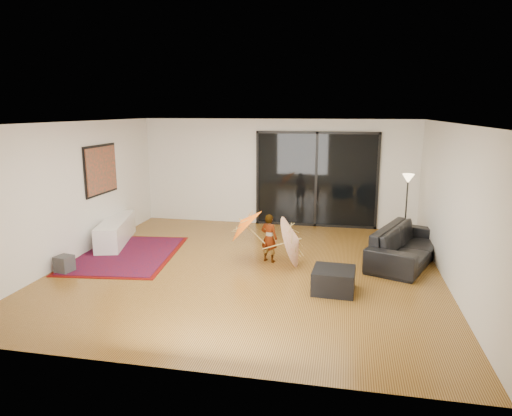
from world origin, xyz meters
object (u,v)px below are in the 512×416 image
(sofa, at_px, (406,245))
(child, at_px, (269,238))
(media_console, at_px, (116,231))
(ottoman, at_px, (334,280))

(sofa, bearing_deg, child, 123.00)
(media_console, xyz_separation_m, ottoman, (4.86, -1.87, -0.08))
(media_console, distance_m, child, 3.62)
(media_console, bearing_deg, child, -24.80)
(sofa, height_order, child, child)
(ottoman, bearing_deg, sofa, 53.34)
(media_console, relative_size, sofa, 0.84)
(media_console, relative_size, ottoman, 2.92)
(child, bearing_deg, sofa, -149.19)
(sofa, relative_size, ottoman, 3.49)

